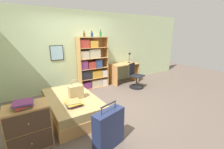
{
  "coord_description": "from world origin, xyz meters",
  "views": [
    {
      "loc": [
        -1.65,
        -3.24,
        1.86
      ],
      "look_at": [
        0.52,
        0.18,
        0.75
      ],
      "focal_mm": 24.0,
      "sensor_mm": 36.0,
      "label": 1
    }
  ],
  "objects_px": {
    "bookcase": "(92,66)",
    "bottle_brown": "(92,35)",
    "magazine_pile_on_dresser": "(23,104)",
    "desk": "(124,70)",
    "desk_lamp": "(130,55)",
    "bed": "(72,105)",
    "desk_chair": "(135,80)",
    "suitcase": "(109,129)",
    "bottle_clear": "(101,34)",
    "bottle_green": "(84,35)",
    "handbag": "(76,92)",
    "book_stack_on_bed": "(73,103)",
    "dresser": "(29,126)"
  },
  "relations": [
    {
      "from": "bed",
      "to": "magazine_pile_on_dresser",
      "type": "distance_m",
      "value": 1.32
    },
    {
      "from": "handbag",
      "to": "bottle_brown",
      "type": "distance_m",
      "value": 2.29
    },
    {
      "from": "desk_lamp",
      "to": "suitcase",
      "type": "bearing_deg",
      "value": -134.02
    },
    {
      "from": "desk",
      "to": "bottle_clear",
      "type": "bearing_deg",
      "value": 172.47
    },
    {
      "from": "bottle_green",
      "to": "desk",
      "type": "xyz_separation_m",
      "value": [
        1.54,
        -0.09,
        -1.32
      ]
    },
    {
      "from": "bottle_brown",
      "to": "desk",
      "type": "xyz_separation_m",
      "value": [
        1.25,
        -0.12,
        -1.32
      ]
    },
    {
      "from": "bookcase",
      "to": "desk",
      "type": "bearing_deg",
      "value": -5.8
    },
    {
      "from": "suitcase",
      "to": "bottle_green",
      "type": "distance_m",
      "value": 3.23
    },
    {
      "from": "handbag",
      "to": "book_stack_on_bed",
      "type": "distance_m",
      "value": 0.36
    },
    {
      "from": "book_stack_on_bed",
      "to": "bookcase",
      "type": "relative_size",
      "value": 0.21
    },
    {
      "from": "book_stack_on_bed",
      "to": "desk_chair",
      "type": "bearing_deg",
      "value": 21.67
    },
    {
      "from": "bookcase",
      "to": "bottle_brown",
      "type": "height_order",
      "value": "bottle_brown"
    },
    {
      "from": "handbag",
      "to": "bookcase",
      "type": "distance_m",
      "value": 1.93
    },
    {
      "from": "bottle_green",
      "to": "bottle_clear",
      "type": "xyz_separation_m",
      "value": [
        0.61,
        0.03,
        0.02
      ]
    },
    {
      "from": "dresser",
      "to": "desk_chair",
      "type": "height_order",
      "value": "desk_chair"
    },
    {
      "from": "bottle_clear",
      "to": "desk",
      "type": "relative_size",
      "value": 0.23
    },
    {
      "from": "bottle_green",
      "to": "bottle_brown",
      "type": "bearing_deg",
      "value": 5.95
    },
    {
      "from": "desk_lamp",
      "to": "bottle_brown",
      "type": "bearing_deg",
      "value": 176.5
    },
    {
      "from": "bottle_brown",
      "to": "dresser",
      "type": "bearing_deg",
      "value": -136.27
    },
    {
      "from": "bookcase",
      "to": "bottle_clear",
      "type": "height_order",
      "value": "bottle_clear"
    },
    {
      "from": "bottle_green",
      "to": "desk_chair",
      "type": "distance_m",
      "value": 2.32
    },
    {
      "from": "suitcase",
      "to": "bottle_green",
      "type": "height_order",
      "value": "bottle_green"
    },
    {
      "from": "suitcase",
      "to": "bottle_clear",
      "type": "distance_m",
      "value": 3.46
    },
    {
      "from": "book_stack_on_bed",
      "to": "bottle_green",
      "type": "height_order",
      "value": "bottle_green"
    },
    {
      "from": "bottle_green",
      "to": "desk_chair",
      "type": "relative_size",
      "value": 0.23
    },
    {
      "from": "book_stack_on_bed",
      "to": "magazine_pile_on_dresser",
      "type": "height_order",
      "value": "magazine_pile_on_dresser"
    },
    {
      "from": "bed",
      "to": "magazine_pile_on_dresser",
      "type": "bearing_deg",
      "value": -143.99
    },
    {
      "from": "magazine_pile_on_dresser",
      "to": "book_stack_on_bed",
      "type": "bearing_deg",
      "value": 15.32
    },
    {
      "from": "magazine_pile_on_dresser",
      "to": "desk_chair",
      "type": "bearing_deg",
      "value": 20.12
    },
    {
      "from": "desk",
      "to": "desk_chair",
      "type": "bearing_deg",
      "value": -91.08
    },
    {
      "from": "bottle_clear",
      "to": "desk_chair",
      "type": "relative_size",
      "value": 0.28
    },
    {
      "from": "bookcase",
      "to": "bottle_brown",
      "type": "relative_size",
      "value": 8.77
    },
    {
      "from": "bed",
      "to": "desk_chair",
      "type": "distance_m",
      "value": 2.54
    },
    {
      "from": "bed",
      "to": "handbag",
      "type": "relative_size",
      "value": 4.0
    },
    {
      "from": "bed",
      "to": "suitcase",
      "type": "distance_m",
      "value": 1.43
    },
    {
      "from": "book_stack_on_bed",
      "to": "suitcase",
      "type": "xyz_separation_m",
      "value": [
        0.27,
        -0.95,
        -0.15
      ]
    },
    {
      "from": "magazine_pile_on_dresser",
      "to": "desk_lamp",
      "type": "relative_size",
      "value": 0.85
    },
    {
      "from": "suitcase",
      "to": "desk",
      "type": "relative_size",
      "value": 0.75
    },
    {
      "from": "bookcase",
      "to": "bottle_clear",
      "type": "xyz_separation_m",
      "value": [
        0.37,
        -0.01,
        1.06
      ]
    },
    {
      "from": "bottle_green",
      "to": "bottle_brown",
      "type": "xyz_separation_m",
      "value": [
        0.28,
        0.03,
        0.0
      ]
    },
    {
      "from": "desk_chair",
      "to": "desk_lamp",
      "type": "bearing_deg",
      "value": 66.99
    },
    {
      "from": "bed",
      "to": "bottle_green",
      "type": "bearing_deg",
      "value": 54.75
    },
    {
      "from": "magazine_pile_on_dresser",
      "to": "desk",
      "type": "distance_m",
      "value": 3.98
    },
    {
      "from": "bed",
      "to": "desk",
      "type": "height_order",
      "value": "desk"
    },
    {
      "from": "handbag",
      "to": "bottle_brown",
      "type": "relative_size",
      "value": 2.29
    },
    {
      "from": "book_stack_on_bed",
      "to": "bottle_green",
      "type": "bearing_deg",
      "value": 59.92
    },
    {
      "from": "dresser",
      "to": "bottle_clear",
      "type": "bearing_deg",
      "value": 39.83
    },
    {
      "from": "suitcase",
      "to": "magazine_pile_on_dresser",
      "type": "distance_m",
      "value": 1.42
    },
    {
      "from": "bottle_green",
      "to": "suitcase",
      "type": "bearing_deg",
      "value": -105.67
    },
    {
      "from": "bottle_brown",
      "to": "book_stack_on_bed",
      "type": "bearing_deg",
      "value": -125.91
    }
  ]
}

